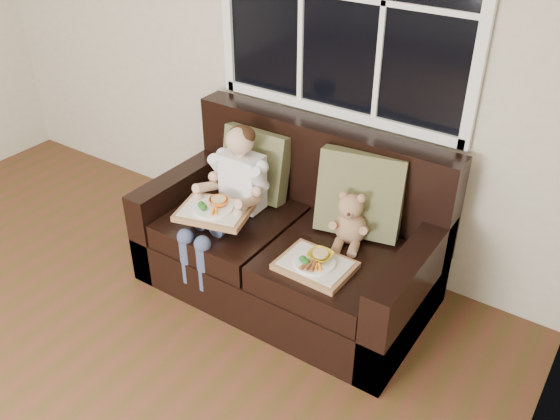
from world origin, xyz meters
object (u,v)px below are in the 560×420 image
Objects in this scene: tray_left at (214,210)px; tray_right at (316,264)px; teddy_bear at (350,222)px; child at (232,188)px; loveseat at (292,243)px.

tray_left reaches higher than tray_right.
tray_right is (-0.03, -0.31, -0.10)m from teddy_bear.
tray_left is (0.00, -0.17, -0.06)m from child.
tray_left is at bearing -139.62° from loveseat.
loveseat is 0.52m from tray_left.
tray_right is at bearing -110.82° from teddy_bear.
teddy_bear is at bearing 11.26° from child.
teddy_bear is (0.71, 0.14, -0.06)m from child.
teddy_bear is 0.70× the size of tray_left.
child is 1.78× the size of tray_left.
tray_left is 1.19× the size of tray_right.
tray_left is at bearing -171.86° from teddy_bear.
child reaches higher than tray_left.
child is at bearing -161.35° from loveseat.
teddy_bear is at bearing 86.61° from tray_right.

